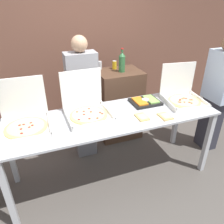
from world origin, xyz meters
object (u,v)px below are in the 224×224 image
at_px(paper_plate_front_left, 142,117).
at_px(soda_can_colored, 114,65).
at_px(person_guest_plaid, 83,99).
at_px(soda_can_silver, 100,65).
at_px(paper_plate_front_center, 165,117).
at_px(pizza_box_near_right, 182,96).
at_px(pizza_box_near_left, 25,120).
at_px(person_guest_cap, 217,95).
at_px(veggie_tray, 145,101).
at_px(soda_bottle, 122,62).
at_px(pizza_box_far_right, 87,108).

xyz_separation_m(paper_plate_front_left, soda_can_colored, (0.14, 1.21, 0.26)).
relative_size(paper_plate_front_left, person_guest_plaid, 0.12).
bearing_deg(soda_can_silver, paper_plate_front_center, -75.94).
distance_m(paper_plate_front_left, soda_can_colored, 1.24).
xyz_separation_m(pizza_box_near_right, pizza_box_near_left, (-1.92, 0.06, 0.00)).
height_order(pizza_box_near_left, person_guest_cap, person_guest_cap).
relative_size(veggie_tray, person_guest_cap, 0.21).
bearing_deg(soda_bottle, soda_can_silver, 139.07).
bearing_deg(pizza_box_far_right, veggie_tray, 1.71).
bearing_deg(soda_can_silver, pizza_box_far_right, -116.02).
bearing_deg(pizza_box_near_right, person_guest_plaid, 162.73).
xyz_separation_m(pizza_box_near_right, soda_can_colored, (-0.56, 0.99, 0.19)).
relative_size(pizza_box_far_right, soda_can_colored, 4.11).
height_order(paper_plate_front_center, soda_bottle, soda_bottle).
distance_m(paper_plate_front_center, paper_plate_front_left, 0.26).
height_order(veggie_tray, person_guest_plaid, person_guest_plaid).
bearing_deg(paper_plate_front_center, veggie_tray, 94.07).
height_order(paper_plate_front_left, person_guest_plaid, person_guest_plaid).
relative_size(pizza_box_near_left, veggie_tray, 1.43).
height_order(paper_plate_front_left, person_guest_cap, person_guest_cap).
height_order(pizza_box_near_left, veggie_tray, pizza_box_near_left).
relative_size(paper_plate_front_center, soda_can_silver, 1.65).
distance_m(pizza_box_far_right, soda_bottle, 1.08).
bearing_deg(paper_plate_front_center, pizza_box_far_right, 155.05).
xyz_separation_m(pizza_box_near_right, paper_plate_front_left, (-0.69, -0.21, -0.07)).
xyz_separation_m(soda_bottle, person_guest_cap, (1.14, -0.77, -0.39)).
bearing_deg(soda_can_silver, pizza_box_near_right, -53.70).
distance_m(pizza_box_near_right, paper_plate_front_center, 0.53).
height_order(veggie_tray, person_guest_cap, person_guest_cap).
bearing_deg(paper_plate_front_left, paper_plate_front_center, -16.96).
bearing_deg(pizza_box_near_left, pizza_box_far_right, 3.95).
xyz_separation_m(soda_bottle, soda_can_silver, (-0.27, 0.23, -0.09)).
relative_size(pizza_box_near_left, person_guest_cap, 0.31).
height_order(soda_bottle, person_guest_cap, person_guest_cap).
height_order(pizza_box_near_right, pizza_box_far_right, pizza_box_far_right).
xyz_separation_m(pizza_box_near_right, person_guest_plaid, (-1.18, 0.56, -0.09)).
distance_m(pizza_box_near_left, soda_can_silver, 1.53).
distance_m(soda_can_silver, person_guest_plaid, 0.70).
distance_m(pizza_box_near_left, veggie_tray, 1.45).
xyz_separation_m(pizza_box_far_right, person_guest_plaid, (0.07, 0.47, -0.09)).
bearing_deg(soda_can_colored, pizza_box_near_left, -145.52).
height_order(pizza_box_near_right, paper_plate_front_left, pizza_box_near_right).
distance_m(pizza_box_near_left, paper_plate_front_left, 1.26).
bearing_deg(person_guest_cap, pizza_box_near_left, 89.77).
height_order(pizza_box_near_right, soda_bottle, soda_bottle).
distance_m(pizza_box_far_right, paper_plate_front_left, 0.64).
distance_m(pizza_box_near_left, soda_bottle, 1.63).
bearing_deg(paper_plate_front_center, paper_plate_front_left, 163.04).
height_order(pizza_box_near_left, paper_plate_front_left, pizza_box_near_left).
bearing_deg(pizza_box_near_left, person_guest_plaid, 35.72).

